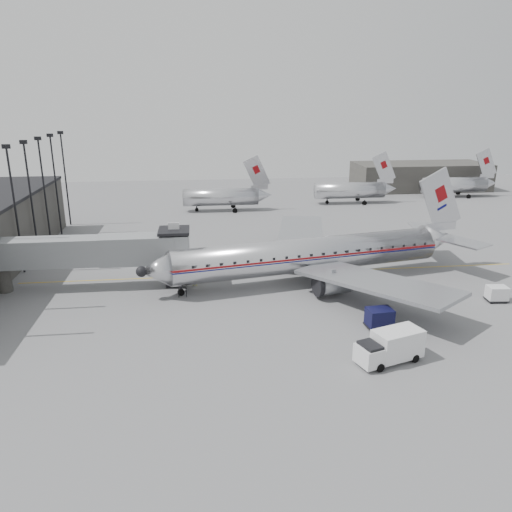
{
  "coord_description": "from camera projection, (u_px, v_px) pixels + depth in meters",
  "views": [
    {
      "loc": [
        -6.25,
        -50.12,
        20.15
      ],
      "look_at": [
        0.05,
        3.07,
        3.2
      ],
      "focal_mm": 35.0,
      "sensor_mm": 36.0,
      "label": 1
    }
  ],
  "objects": [
    {
      "name": "apron_line",
      "position": [
        277.0,
        273.0,
        60.25
      ],
      "size": [
        60.0,
        0.15,
        0.01
      ],
      "primitive_type": "cube",
      "rotation": [
        0.0,
        0.0,
        1.57
      ],
      "color": "gold",
      "rests_on": "ground"
    },
    {
      "name": "service_van",
      "position": [
        390.0,
        346.0,
        39.62
      ],
      "size": [
        5.88,
        3.71,
        2.59
      ],
      "rotation": [
        0.0,
        0.0,
        0.32
      ],
      "color": "white",
      "rests_on": "ground"
    },
    {
      "name": "airliner",
      "position": [
        314.0,
        254.0,
        57.04
      ],
      "size": [
        38.99,
        35.79,
        12.45
      ],
      "rotation": [
        0.0,
        0.0,
        0.2
      ],
      "color": "silver",
      "rests_on": "ground"
    },
    {
      "name": "ramp_worker",
      "position": [
        195.0,
        277.0,
        56.02
      ],
      "size": [
        0.72,
        0.49,
        1.89
      ],
      "primitive_type": "imported",
      "rotation": [
        0.0,
        0.0,
        0.06
      ],
      "color": "#C9CE18",
      "rests_on": "ground"
    },
    {
      "name": "ground",
      "position": [
        259.0,
        292.0,
        54.24
      ],
      "size": [
        160.0,
        160.0,
        0.0
      ],
      "primitive_type": "plane",
      "color": "slate",
      "rests_on": "ground"
    },
    {
      "name": "baggage_cart_navy",
      "position": [
        379.0,
        318.0,
        45.58
      ],
      "size": [
        2.54,
        2.02,
        1.88
      ],
      "rotation": [
        0.0,
        0.0,
        0.09
      ],
      "color": "black",
      "rests_on": "ground"
    },
    {
      "name": "distant_aircraft_far",
      "position": [
        454.0,
        184.0,
        106.16
      ],
      "size": [
        16.39,
        3.2,
        10.26
      ],
      "color": "silver",
      "rests_on": "ground"
    },
    {
      "name": "floodlight_masts",
      "position": [
        23.0,
        199.0,
        60.94
      ],
      "size": [
        0.9,
        42.25,
        15.25
      ],
      "color": "black",
      "rests_on": "ground"
    },
    {
      "name": "baggage_cart_white",
      "position": [
        497.0,
        293.0,
        51.67
      ],
      "size": [
        2.18,
        1.73,
        1.61
      ],
      "rotation": [
        0.0,
        0.0,
        -0.08
      ],
      "color": "silver",
      "rests_on": "ground"
    },
    {
      "name": "hangar",
      "position": [
        420.0,
        176.0,
        115.18
      ],
      "size": [
        30.0,
        12.0,
        6.0
      ],
      "primitive_type": "cube",
      "color": "#393734",
      "rests_on": "ground"
    },
    {
      "name": "jet_bridge",
      "position": [
        104.0,
        251.0,
        54.58
      ],
      "size": [
        21.0,
        6.2,
        7.1
      ],
      "color": "slate",
      "rests_on": "ground"
    },
    {
      "name": "distant_aircraft_mid",
      "position": [
        351.0,
        190.0,
        99.68
      ],
      "size": [
        16.39,
        3.2,
        10.26
      ],
      "color": "silver",
      "rests_on": "ground"
    },
    {
      "name": "distant_aircraft_near",
      "position": [
        222.0,
        196.0,
        92.98
      ],
      "size": [
        16.39,
        3.2,
        10.26
      ],
      "color": "silver",
      "rests_on": "ground"
    }
  ]
}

